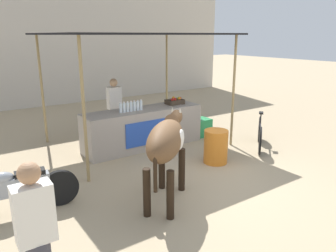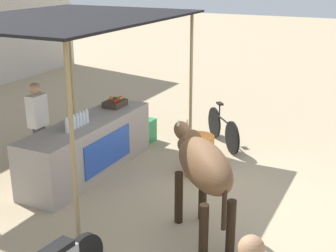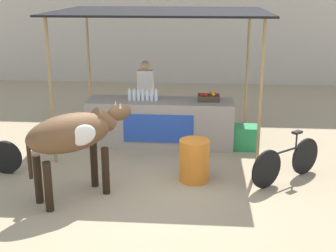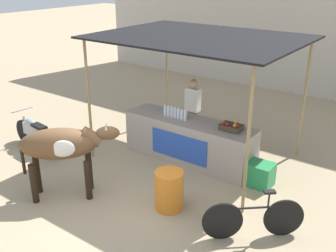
% 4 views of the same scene
% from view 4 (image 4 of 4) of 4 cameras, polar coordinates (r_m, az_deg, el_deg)
% --- Properties ---
extents(ground_plane, '(60.00, 60.00, 0.00)m').
position_cam_4_polar(ground_plane, '(7.45, -6.47, -11.15)').
color(ground_plane, tan).
extents(stall_counter, '(3.00, 0.82, 0.96)m').
position_cam_4_polar(stall_counter, '(8.75, 3.06, -2.11)').
color(stall_counter, '#9E9389').
rests_on(stall_counter, ground).
extents(stall_awning, '(4.20, 3.20, 2.74)m').
position_cam_4_polar(stall_awning, '(8.35, 4.52, 12.13)').
color(stall_awning, black).
rests_on(stall_awning, ground).
extents(water_bottle_row, '(0.61, 0.07, 0.25)m').
position_cam_4_polar(water_bottle_row, '(8.66, 1.02, 1.93)').
color(water_bottle_row, silver).
rests_on(water_bottle_row, stall_counter).
extents(fruit_crate, '(0.44, 0.32, 0.18)m').
position_cam_4_polar(fruit_crate, '(8.12, 9.18, -0.12)').
color(fruit_crate, '#3F3326').
rests_on(fruit_crate, stall_counter).
extents(vendor_behind_counter, '(0.34, 0.22, 1.65)m').
position_cam_4_polar(vendor_behind_counter, '(9.39, 3.58, 2.07)').
color(vendor_behind_counter, '#383842').
rests_on(vendor_behind_counter, ground).
extents(cooler_box, '(0.60, 0.44, 0.48)m').
position_cam_4_polar(cooler_box, '(8.08, 12.89, -6.78)').
color(cooler_box, '#268C4C').
rests_on(cooler_box, ground).
extents(water_barrel, '(0.52, 0.52, 0.73)m').
position_cam_4_polar(water_barrel, '(7.11, 0.17, -9.30)').
color(water_barrel, orange).
rests_on(water_barrel, ground).
extents(cow, '(1.58, 1.51, 1.44)m').
position_cam_4_polar(cow, '(7.42, -15.07, -2.83)').
color(cow, brown).
rests_on(cow, ground).
extents(motorcycle_parked, '(1.80, 0.55, 0.90)m').
position_cam_4_polar(motorcycle_parked, '(9.76, -18.64, -0.98)').
color(motorcycle_parked, black).
rests_on(motorcycle_parked, ground).
extents(bicycle_leaning, '(1.28, 1.12, 0.85)m').
position_cam_4_polar(bicycle_leaning, '(6.57, 12.33, -12.98)').
color(bicycle_leaning, black).
rests_on(bicycle_leaning, ground).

